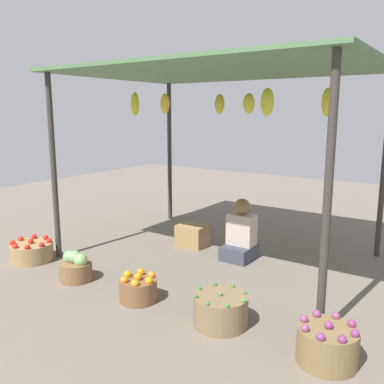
% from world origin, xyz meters
% --- Properties ---
extents(ground_plane, '(14.00, 14.00, 0.00)m').
position_xyz_m(ground_plane, '(0.00, 0.00, 0.00)').
color(ground_plane, '#6E6358').
extents(market_stall_structure, '(3.70, 2.67, 2.36)m').
position_xyz_m(market_stall_structure, '(0.01, 0.00, 2.20)').
color(market_stall_structure, '#38332D').
rests_on(market_stall_structure, ground).
extents(vendor_person, '(0.36, 0.44, 0.78)m').
position_xyz_m(vendor_person, '(0.27, 0.09, 0.30)').
color(vendor_person, '#383D49').
rests_on(vendor_person, ground).
extents(basket_red_tomatoes, '(0.52, 0.52, 0.29)m').
position_xyz_m(basket_red_tomatoes, '(-1.86, -1.47, 0.12)').
color(basket_red_tomatoes, '#99794C').
rests_on(basket_red_tomatoes, ground).
extents(basket_cabbages, '(0.36, 0.36, 0.34)m').
position_xyz_m(basket_cabbages, '(-0.91, -1.57, 0.14)').
color(basket_cabbages, brown).
rests_on(basket_cabbages, ground).
extents(basket_oranges, '(0.37, 0.37, 0.29)m').
position_xyz_m(basket_oranges, '(0.01, -1.56, 0.12)').
color(basket_oranges, brown).
rests_on(basket_oranges, ground).
extents(basket_green_chilies, '(0.48, 0.48, 0.31)m').
position_xyz_m(basket_green_chilies, '(0.92, -1.51, 0.14)').
color(basket_green_chilies, olive).
rests_on(basket_green_chilies, ground).
extents(basket_purple_onions, '(0.45, 0.45, 0.33)m').
position_xyz_m(basket_purple_onions, '(1.87, -1.54, 0.14)').
color(basket_purple_onions, olive).
rests_on(basket_purple_onions, ground).
extents(wooden_crate_near_vendor, '(0.40, 0.30, 0.30)m').
position_xyz_m(wooden_crate_near_vendor, '(-0.52, 0.16, 0.15)').
color(wooden_crate_near_vendor, '#9B7749').
rests_on(wooden_crate_near_vendor, ground).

